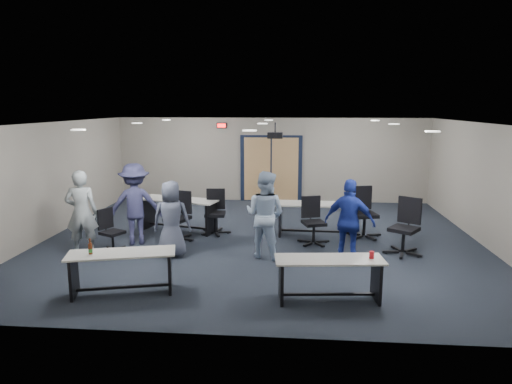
# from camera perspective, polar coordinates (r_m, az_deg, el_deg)

# --- Properties ---
(floor) EXTENTS (10.00, 10.00, 0.00)m
(floor) POSITION_cam_1_polar(r_m,az_deg,el_deg) (10.68, 0.57, -6.03)
(floor) COLOR #1C232D
(floor) RESTS_ON ground
(back_wall) EXTENTS (10.00, 0.04, 2.70)m
(back_wall) POSITION_cam_1_polar(r_m,az_deg,el_deg) (14.81, 1.92, 4.04)
(back_wall) COLOR gray
(back_wall) RESTS_ON floor
(front_wall) EXTENTS (10.00, 0.04, 2.70)m
(front_wall) POSITION_cam_1_polar(r_m,az_deg,el_deg) (6.00, -2.71, -6.07)
(front_wall) COLOR gray
(front_wall) RESTS_ON floor
(left_wall) EXTENTS (0.04, 9.00, 2.70)m
(left_wall) POSITION_cam_1_polar(r_m,az_deg,el_deg) (11.84, -24.32, 1.38)
(left_wall) COLOR gray
(left_wall) RESTS_ON floor
(right_wall) EXTENTS (0.04, 9.00, 2.70)m
(right_wall) POSITION_cam_1_polar(r_m,az_deg,el_deg) (11.17, 27.10, 0.63)
(right_wall) COLOR gray
(right_wall) RESTS_ON floor
(ceiling) EXTENTS (10.00, 9.00, 0.04)m
(ceiling) POSITION_cam_1_polar(r_m,az_deg,el_deg) (10.23, 0.60, 8.61)
(ceiling) COLOR white
(ceiling) RESTS_ON back_wall
(double_door) EXTENTS (2.00, 0.07, 2.20)m
(double_door) POSITION_cam_1_polar(r_m,az_deg,el_deg) (14.81, 1.90, 2.87)
(double_door) COLOR black
(double_door) RESTS_ON back_wall
(exit_sign) EXTENTS (0.32, 0.07, 0.18)m
(exit_sign) POSITION_cam_1_polar(r_m,az_deg,el_deg) (14.84, -4.32, 8.29)
(exit_sign) COLOR black
(exit_sign) RESTS_ON back_wall
(ceiling_projector) EXTENTS (0.35, 0.32, 0.37)m
(ceiling_projector) POSITION_cam_1_polar(r_m,az_deg,el_deg) (10.72, 2.41, 7.12)
(ceiling_projector) COLOR black
(ceiling_projector) RESTS_ON ceiling
(ceiling_can_lights) EXTENTS (6.24, 5.74, 0.02)m
(ceiling_can_lights) POSITION_cam_1_polar(r_m,az_deg,el_deg) (10.48, 0.70, 8.49)
(ceiling_can_lights) COLOR white
(ceiling_can_lights) RESTS_ON ceiling
(table_front_left) EXTENTS (1.83, 1.00, 0.97)m
(table_front_left) POSITION_cam_1_polar(r_m,az_deg,el_deg) (7.96, -16.45, -8.75)
(table_front_left) COLOR #B7B5AC
(table_front_left) RESTS_ON floor
(table_front_right) EXTENTS (1.77, 0.74, 0.81)m
(table_front_right) POSITION_cam_1_polar(r_m,az_deg,el_deg) (7.47, 9.17, -9.80)
(table_front_right) COLOR #B7B5AC
(table_front_right) RESTS_ON floor
(table_back_left) EXTENTS (2.09, 1.14, 0.81)m
(table_back_left) POSITION_cam_1_polar(r_m,az_deg,el_deg) (11.51, -9.59, -2.11)
(table_back_left) COLOR #B7B5AC
(table_back_left) RESTS_ON floor
(table_back_right) EXTENTS (1.97, 0.71, 0.79)m
(table_back_right) POSITION_cam_1_polar(r_m,az_deg,el_deg) (11.01, 7.60, -2.69)
(table_back_right) COLOR #B7B5AC
(table_back_right) RESTS_ON floor
(chair_back_a) EXTENTS (0.89, 0.89, 1.13)m
(chair_back_a) POSITION_cam_1_polar(r_m,az_deg,el_deg) (10.68, -9.81, -3.04)
(chair_back_a) COLOR black
(chair_back_a) RESTS_ON floor
(chair_back_b) EXTENTS (0.73, 0.73, 1.08)m
(chair_back_b) POSITION_cam_1_polar(r_m,az_deg,el_deg) (11.10, -5.14, -2.53)
(chair_back_b) COLOR black
(chair_back_b) RESTS_ON floor
(chair_back_c) EXTENTS (0.84, 0.84, 1.06)m
(chair_back_c) POSITION_cam_1_polar(r_m,az_deg,el_deg) (10.34, 7.25, -3.63)
(chair_back_c) COLOR black
(chair_back_c) RESTS_ON floor
(chair_back_d) EXTENTS (0.91, 0.91, 1.20)m
(chair_back_d) POSITION_cam_1_polar(r_m,az_deg,el_deg) (11.06, 13.45, -2.52)
(chair_back_d) COLOR black
(chair_back_d) RESTS_ON floor
(chair_loose_left) EXTENTS (0.79, 0.79, 0.93)m
(chair_loose_left) POSITION_cam_1_polar(r_m,az_deg,el_deg) (10.19, -17.53, -4.66)
(chair_loose_left) COLOR black
(chair_loose_left) RESTS_ON floor
(chair_loose_right) EXTENTS (1.04, 1.04, 1.19)m
(chair_loose_right) POSITION_cam_1_polar(r_m,az_deg,el_deg) (10.02, 18.02, -4.17)
(chair_loose_right) COLOR black
(chair_loose_right) RESTS_ON floor
(person_gray) EXTENTS (0.73, 0.57, 1.79)m
(person_gray) POSITION_cam_1_polar(r_m,az_deg,el_deg) (10.16, -20.97, -2.42)
(person_gray) COLOR #9BA5A9
(person_gray) RESTS_ON floor
(person_plaid) EXTENTS (0.81, 0.56, 1.59)m
(person_plaid) POSITION_cam_1_polar(r_m,az_deg,el_deg) (9.53, -10.52, -3.32)
(person_plaid) COLOR #4C5268
(person_plaid) RESTS_ON floor
(person_lightblue) EXTENTS (1.07, 0.97, 1.79)m
(person_lightblue) POSITION_cam_1_polar(r_m,az_deg,el_deg) (9.32, 1.13, -2.84)
(person_lightblue) COLOR #ADC5E5
(person_lightblue) RESTS_ON floor
(person_navy) EXTENTS (1.08, 0.74, 1.70)m
(person_navy) POSITION_cam_1_polar(r_m,az_deg,el_deg) (9.09, 11.62, -3.71)
(person_navy) COLOR navy
(person_navy) RESTS_ON floor
(person_back) EXTENTS (1.34, 1.02, 1.83)m
(person_back) POSITION_cam_1_polar(r_m,az_deg,el_deg) (10.56, -14.88, -1.46)
(person_back) COLOR navy
(person_back) RESTS_ON floor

